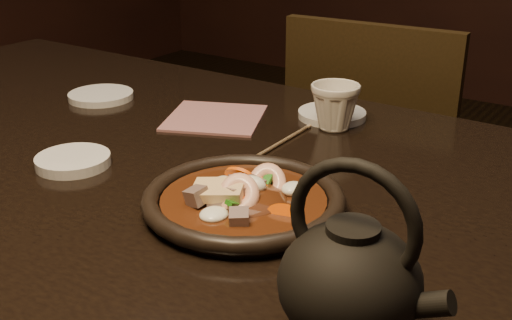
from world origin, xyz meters
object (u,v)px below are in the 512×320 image
Objects in this scene: chair at (379,177)px; table at (132,193)px; tea_cup at (335,105)px; teapot at (351,277)px; plate at (244,201)px.

table is at bearing 74.69° from chair.
teapot reaches higher than tea_cup.
tea_cup is 0.56m from teapot.
tea_cup is at bearing 115.50° from teapot.
plate is (0.14, -0.76, 0.29)m from chair.
chair is 3.33× the size of plate.
chair reaches higher than tea_cup.
tea_cup is at bearing 50.63° from table.
table is at bearing 152.39° from teapot.
plate is 1.50× the size of teapot.
table is 0.37m from tea_cup.
tea_cup reaches higher than plate.
teapot is (0.23, -0.15, 0.05)m from plate.
chair is at bearing 100.06° from plate.
plate is at bearing 142.02° from teapot.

